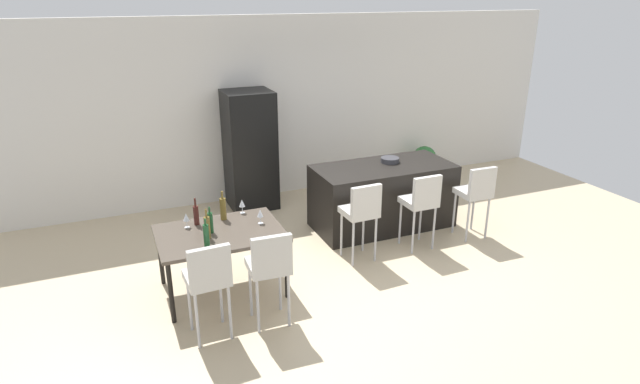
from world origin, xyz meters
The scene contains 20 objects.
ground_plane centered at (0.00, 0.00, 0.00)m, with size 10.00×10.00×0.00m, color #C6B28E.
back_wall centered at (0.00, 2.76, 1.45)m, with size 10.00×0.12×2.90m, color silver.
kitchen_island centered at (0.71, 0.83, 0.46)m, with size 1.98×0.93×0.92m, color black.
bar_chair_left centered at (-0.07, -0.02, 0.70)m, with size 0.41×0.41×1.05m.
bar_chair_middle centered at (0.80, -0.02, 0.70)m, with size 0.40×0.40×1.05m.
bar_chair_right centered at (1.67, -0.02, 0.70)m, with size 0.41×0.41×1.05m.
dining_table centered at (-1.85, -0.05, 0.68)m, with size 1.37×0.97×0.74m.
dining_chair_near centered at (-2.15, -0.90, 0.70)m, with size 0.42×0.42×1.05m.
dining_chair_far centered at (-1.54, -0.90, 0.70)m, with size 0.42×0.42×1.05m.
wine_bottle_right centered at (-1.73, 0.27, 0.88)m, with size 0.07×0.07×0.35m.
wine_bottle_left centered at (-2.05, -0.35, 0.87)m, with size 0.06×0.06×0.31m.
wine_bottle_far centered at (-1.94, -0.03, 0.86)m, with size 0.06×0.06×0.30m.
wine_bottle_corner centered at (-2.04, 0.25, 0.86)m, with size 0.06×0.06×0.32m.
wine_bottle_inner centered at (-2.00, -0.15, 0.87)m, with size 0.06×0.06×0.34m.
wine_glass_middle centered at (-1.48, 0.37, 0.86)m, with size 0.07×0.07×0.17m.
wine_glass_near centered at (-2.16, 0.20, 0.86)m, with size 0.07×0.07×0.17m.
wine_glass_end centered at (-1.36, -0.01, 0.86)m, with size 0.07×0.07×0.17m.
refrigerator centered at (-0.83, 2.32, 0.92)m, with size 0.72×0.68×1.84m, color black.
fruit_bowl centered at (0.87, 0.94, 0.96)m, with size 0.26×0.26×0.07m, color #333338.
potted_plant centered at (2.39, 2.31, 0.37)m, with size 0.42×0.42×0.62m.
Camera 1 is at (-2.87, -5.35, 3.23)m, focal length 29.58 mm.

